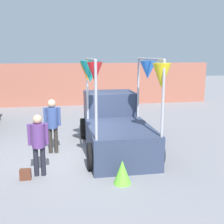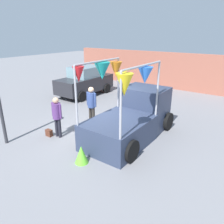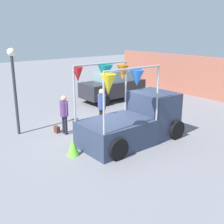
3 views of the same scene
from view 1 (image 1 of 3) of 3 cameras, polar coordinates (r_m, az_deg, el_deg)
name	(u,v)px [view 1 (image 1 of 3)]	position (r m, az deg, el deg)	size (l,w,h in m)	color
ground_plane	(78,155)	(9.07, -7.01, -8.76)	(60.00, 60.00, 0.00)	slate
vendor_truck	(114,123)	(9.47, 0.40, -2.19)	(2.51, 4.13, 3.05)	#2D3851
person_customer	(38,139)	(7.52, -14.73, -5.42)	(0.53, 0.34, 1.65)	black
person_vendor	(52,121)	(9.14, -12.03, -1.77)	(0.53, 0.34, 1.76)	#2D2823
handbag	(25,174)	(7.67, -17.18, -12.03)	(0.28, 0.16, 0.28)	#592D1E
brick_boundary_wall	(69,84)	(17.68, -8.67, 5.55)	(18.00, 0.36, 2.60)	#9E5947
folded_kite_bundle_lime	(122,172)	(7.08, 2.10, -12.10)	(0.44, 0.44, 0.60)	#66CC33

